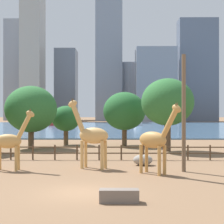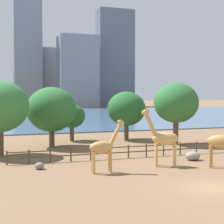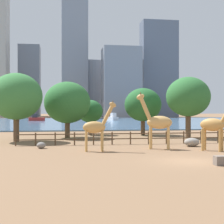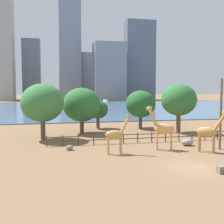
{
  "view_description": "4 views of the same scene",
  "coord_description": "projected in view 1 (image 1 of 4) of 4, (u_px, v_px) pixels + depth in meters",
  "views": [
    {
      "loc": [
        1.77,
        -17.53,
        4.09
      ],
      "look_at": [
        1.32,
        31.11,
        4.17
      ],
      "focal_mm": 55.0,
      "sensor_mm": 36.0,
      "label": 1
    },
    {
      "loc": [
        -13.28,
        -19.4,
        6.33
      ],
      "look_at": [
        -0.0,
        22.08,
        4.0
      ],
      "focal_mm": 55.0,
      "sensor_mm": 36.0,
      "label": 2
    },
    {
      "loc": [
        -8.74,
        -22.53,
        3.55
      ],
      "look_at": [
        -0.48,
        31.42,
        3.2
      ],
      "focal_mm": 55.0,
      "sensor_mm": 36.0,
      "label": 3
    },
    {
      "loc": [
        -12.25,
        -22.27,
        7.03
      ],
      "look_at": [
        -1.85,
        26.34,
        2.8
      ],
      "focal_mm": 45.0,
      "sensor_mm": 36.0,
      "label": 4
    }
  ],
  "objects": [
    {
      "name": "ground_plane",
      "position": [
        109.0,
        127.0,
        97.54
      ],
      "size": [
        400.0,
        400.0,
        0.0
      ],
      "primitive_type": "plane",
      "color": "brown"
    },
    {
      "name": "harbor_water",
      "position": [
        109.0,
        127.0,
        94.54
      ],
      "size": [
        180.0,
        86.0,
        0.2
      ],
      "primitive_type": "cube",
      "color": "#476B8C",
      "rests_on": "ground"
    },
    {
      "name": "giraffe_tall",
      "position": [
        10.0,
        141.0,
        24.2
      ],
      "size": [
        2.96,
        0.86,
        4.38
      ],
      "rotation": [
        0.0,
        0.0,
        6.24
      ],
      "color": "tan",
      "rests_on": "ground"
    },
    {
      "name": "giraffe_companion",
      "position": [
        91.0,
        135.0,
        25.07
      ],
      "size": [
        3.31,
        1.75,
        5.19
      ],
      "rotation": [
        0.0,
        0.0,
        2.78
      ],
      "color": "tan",
      "rests_on": "ground"
    },
    {
      "name": "giraffe_young",
      "position": [
        155.0,
        140.0,
        22.69
      ],
      "size": [
        2.86,
        2.72,
        4.77
      ],
      "rotation": [
        0.0,
        0.0,
        5.53
      ],
      "color": "#C18C47",
      "rests_on": "ground"
    },
    {
      "name": "utility_pole",
      "position": [
        184.0,
        113.0,
        23.71
      ],
      "size": [
        0.28,
        0.28,
        8.12
      ],
      "primitive_type": "cylinder",
      "color": "brown",
      "rests_on": "ground"
    },
    {
      "name": "boulder_near_fence",
      "position": [
        143.0,
        160.0,
        26.55
      ],
      "size": [
        1.51,
        1.1,
        0.83
      ],
      "primitive_type": "ellipsoid",
      "color": "gray",
      "rests_on": "ground"
    },
    {
      "name": "feeding_trough",
      "position": [
        119.0,
        196.0,
        15.57
      ],
      "size": [
        1.8,
        0.6,
        0.6
      ],
      "primitive_type": "cube",
      "color": "#72665B",
      "rests_on": "ground"
    },
    {
      "name": "enclosure_fence",
      "position": [
        92.0,
        151.0,
        29.55
      ],
      "size": [
        26.12,
        0.14,
        1.3
      ],
      "color": "#4C3826",
      "rests_on": "ground"
    },
    {
      "name": "tree_left_large",
      "position": [
        168.0,
        102.0,
        36.23
      ],
      "size": [
        5.56,
        5.56,
        7.71
      ],
      "color": "brown",
      "rests_on": "ground"
    },
    {
      "name": "tree_right_tall",
      "position": [
        31.0,
        109.0,
        38.81
      ],
      "size": [
        5.86,
        5.86,
        7.12
      ],
      "color": "brown",
      "rests_on": "ground"
    },
    {
      "name": "tree_left_small",
      "position": [
        124.0,
        111.0,
        42.16
      ],
      "size": [
        5.21,
        5.21,
        6.62
      ],
      "color": "brown",
      "rests_on": "ground"
    },
    {
      "name": "tree_right_small",
      "position": [
        66.0,
        119.0,
        43.41
      ],
      "size": [
        3.57,
        3.57,
        4.96
      ],
      "color": "brown",
      "rests_on": "ground"
    },
    {
      "name": "boat_ferry",
      "position": [
        136.0,
        123.0,
        103.87
      ],
      "size": [
        3.22,
        5.64,
        2.35
      ],
      "rotation": [
        0.0,
        0.0,
        1.83
      ],
      "color": "silver",
      "rests_on": "harbor_water"
    },
    {
      "name": "boat_sailboat",
      "position": [
        56.0,
        123.0,
        102.56
      ],
      "size": [
        5.05,
        2.34,
        2.14
      ],
      "rotation": [
        0.0,
        0.0,
        0.12
      ],
      "color": "#B22D28",
      "rests_on": "harbor_water"
    },
    {
      "name": "skyline_tower_needle",
      "position": [
        33.0,
        30.0,
        165.44
      ],
      "size": [
        9.56,
        13.9,
        88.02
      ],
      "primitive_type": "cube",
      "color": "#ADA89E",
      "rests_on": "ground"
    },
    {
      "name": "skyline_block_central",
      "position": [
        21.0,
        70.0,
        180.85
      ],
      "size": [
        16.35,
        8.89,
        52.66
      ],
      "primitive_type": "cube",
      "color": "gray",
      "rests_on": "ground"
    },
    {
      "name": "skyline_tower_glass",
      "position": [
        155.0,
        85.0,
        152.51
      ],
      "size": [
        17.49,
        12.72,
        32.51
      ],
      "primitive_type": "cube",
      "color": "gray",
      "rests_on": "ground"
    },
    {
      "name": "skyline_block_left",
      "position": [
        66.0,
        85.0,
        186.03
      ],
      "size": [
        11.16,
        13.91,
        38.04
      ],
      "primitive_type": "cube",
      "color": "slate",
      "rests_on": "ground"
    },
    {
      "name": "skyline_block_right",
      "position": [
        128.0,
        92.0,
        176.17
      ],
      "size": [
        14.86,
        14.86,
        29.16
      ],
      "primitive_type": "cylinder",
      "color": "#939EAD",
      "rests_on": "ground"
    },
    {
      "name": "skyline_tower_short",
      "position": [
        197.0,
        71.0,
        158.51
      ],
      "size": [
        17.59,
        8.78,
        47.05
      ],
      "primitive_type": "cube",
      "color": "slate",
      "rests_on": "ground"
    },
    {
      "name": "skyline_block_wide",
      "position": [
        109.0,
        62.0,
        171.35
      ],
      "size": [
        12.95,
        15.77,
        58.92
      ],
      "primitive_type": "cube",
      "color": "gray",
      "rests_on": "ground"
    }
  ]
}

